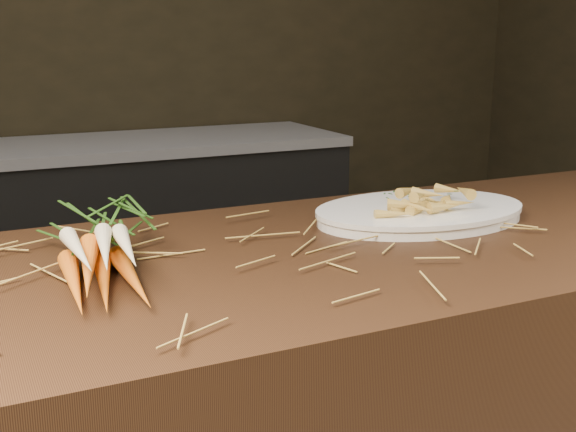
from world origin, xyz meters
name	(u,v)px	position (x,y,z in m)	size (l,w,h in m)	color
back_counter	(127,239)	(0.30, 2.18, 0.42)	(1.82, 0.62, 0.84)	black
straw_bedding	(199,259)	(0.00, 0.30, 0.91)	(1.40, 0.60, 0.02)	#AE8337
root_veg_bunch	(97,240)	(-0.14, 0.37, 0.94)	(0.19, 0.46, 0.08)	#BF5909
serving_platter	(420,214)	(0.49, 0.39, 0.91)	(0.43, 0.29, 0.02)	white
roasted_veg_heap	(421,197)	(0.49, 0.39, 0.95)	(0.21, 0.15, 0.05)	#B88F33
serving_fork	(490,203)	(0.64, 0.36, 0.93)	(0.01, 0.16, 0.00)	silver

